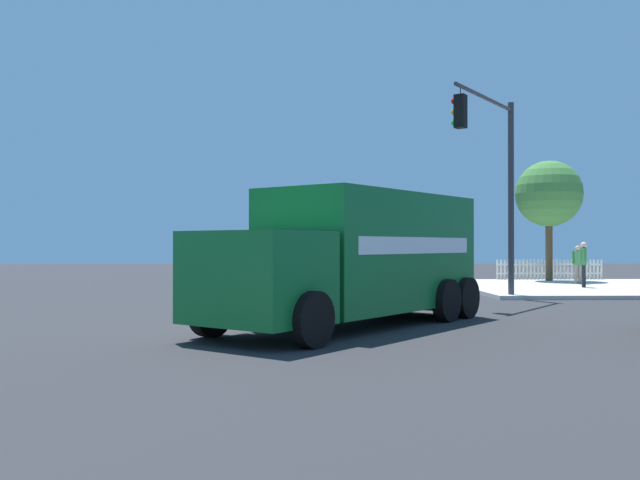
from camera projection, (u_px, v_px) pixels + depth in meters
name	position (u px, v px, depth m)	size (l,w,h in m)	color
ground_plane	(298.00, 323.00, 15.99)	(100.00, 100.00, 0.00)	#2B2B2D
sidewalk_corner_near	(595.00, 287.00, 28.28)	(10.91, 10.91, 0.14)	beige
delivery_truck	(356.00, 257.00, 15.47)	(6.82, 7.69, 2.96)	#146B2D
traffic_light_primary	(495.00, 164.00, 22.16)	(2.85, 3.91, 6.42)	#38383D
pedestrian_near_corner	(578.00, 262.00, 29.68)	(0.53, 0.23, 1.63)	gray
pedestrian_crossing	(584.00, 261.00, 27.23)	(0.35, 0.48, 1.77)	black
picket_fence_run	(549.00, 269.00, 33.49)	(5.14, 0.05, 0.95)	silver
shade_tree_near	(549.00, 194.00, 32.31)	(3.06, 3.06, 5.56)	brown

